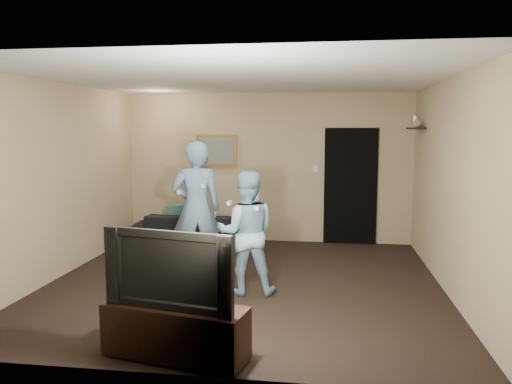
# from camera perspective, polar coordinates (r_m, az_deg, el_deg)

# --- Properties ---
(ground) EXTENTS (5.00, 5.00, 0.00)m
(ground) POSITION_cam_1_polar(r_m,az_deg,el_deg) (6.59, -1.36, -10.28)
(ground) COLOR black
(ground) RESTS_ON ground
(ceiling) EXTENTS (5.00, 5.00, 0.04)m
(ceiling) POSITION_cam_1_polar(r_m,az_deg,el_deg) (6.31, -1.43, 12.84)
(ceiling) COLOR silver
(ceiling) RESTS_ON wall_back
(wall_back) EXTENTS (5.00, 0.04, 2.60)m
(wall_back) POSITION_cam_1_polar(r_m,az_deg,el_deg) (8.79, 1.28, 2.77)
(wall_back) COLOR tan
(wall_back) RESTS_ON ground
(wall_front) EXTENTS (5.00, 0.04, 2.60)m
(wall_front) POSITION_cam_1_polar(r_m,az_deg,el_deg) (3.90, -7.42, -2.90)
(wall_front) COLOR tan
(wall_front) RESTS_ON ground
(wall_left) EXTENTS (0.04, 5.00, 2.60)m
(wall_left) POSITION_cam_1_polar(r_m,az_deg,el_deg) (7.17, -21.53, 1.26)
(wall_left) COLOR tan
(wall_left) RESTS_ON ground
(wall_right) EXTENTS (0.04, 5.00, 2.60)m
(wall_right) POSITION_cam_1_polar(r_m,az_deg,el_deg) (6.41, 21.25, 0.62)
(wall_right) COLOR tan
(wall_right) RESTS_ON ground
(sofa) EXTENTS (1.91, 0.78, 0.56)m
(sofa) POSITION_cam_1_polar(r_m,az_deg,el_deg) (8.63, -7.29, -4.23)
(sofa) COLOR black
(sofa) RESTS_ON ground
(throw_pillow) EXTENTS (0.45, 0.27, 0.42)m
(throw_pillow) POSITION_cam_1_polar(r_m,az_deg,el_deg) (8.66, -8.87, -2.86)
(throw_pillow) COLOR #1A4E45
(throw_pillow) RESTS_ON sofa
(painting_frame) EXTENTS (0.72, 0.05, 0.57)m
(painting_frame) POSITION_cam_1_polar(r_m,az_deg,el_deg) (8.89, -4.52, 4.74)
(painting_frame) COLOR olive
(painting_frame) RESTS_ON wall_back
(painting_canvas) EXTENTS (0.62, 0.01, 0.47)m
(painting_canvas) POSITION_cam_1_polar(r_m,az_deg,el_deg) (8.87, -4.56, 4.73)
(painting_canvas) COLOR slate
(painting_canvas) RESTS_ON painting_frame
(doorway) EXTENTS (0.90, 0.06, 2.00)m
(doorway) POSITION_cam_1_polar(r_m,az_deg,el_deg) (8.73, 10.74, 0.64)
(doorway) COLOR black
(doorway) RESTS_ON ground
(light_switch) EXTENTS (0.08, 0.02, 0.12)m
(light_switch) POSITION_cam_1_polar(r_m,az_deg,el_deg) (8.70, 6.83, 2.68)
(light_switch) COLOR silver
(light_switch) RESTS_ON wall_back
(wall_shelf) EXTENTS (0.20, 0.60, 0.03)m
(wall_shelf) POSITION_cam_1_polar(r_m,az_deg,el_deg) (8.11, 17.82, 6.94)
(wall_shelf) COLOR black
(wall_shelf) RESTS_ON wall_right
(shelf_vase) EXTENTS (0.16, 0.16, 0.16)m
(shelf_vase) POSITION_cam_1_polar(r_m,az_deg,el_deg) (8.04, 17.94, 7.60)
(shelf_vase) COLOR #9FA0A4
(shelf_vase) RESTS_ON wall_shelf
(shelf_figurine) EXTENTS (0.06, 0.06, 0.18)m
(shelf_figurine) POSITION_cam_1_polar(r_m,az_deg,el_deg) (8.23, 17.71, 7.67)
(shelf_figurine) COLOR white
(shelf_figurine) RESTS_ON wall_shelf
(tv_console) EXTENTS (1.32, 0.65, 0.45)m
(tv_console) POSITION_cam_1_polar(r_m,az_deg,el_deg) (4.52, -9.19, -15.39)
(tv_console) COLOR black
(tv_console) RESTS_ON ground
(television) EXTENTS (1.19, 0.39, 0.68)m
(television) POSITION_cam_1_polar(r_m,az_deg,el_deg) (4.34, -9.34, -8.49)
(television) COLOR black
(television) RESTS_ON tv_console
(wii_player_left) EXTENTS (0.76, 0.62, 1.82)m
(wii_player_left) POSITION_cam_1_polar(r_m,az_deg,el_deg) (6.83, -6.83, -1.85)
(wii_player_left) COLOR #698EB6
(wii_player_left) RESTS_ON ground
(wii_player_right) EXTENTS (0.80, 0.66, 1.49)m
(wii_player_right) POSITION_cam_1_polar(r_m,az_deg,el_deg) (6.01, -1.12, -4.66)
(wii_player_right) COLOR #97C0DB
(wii_player_right) RESTS_ON ground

